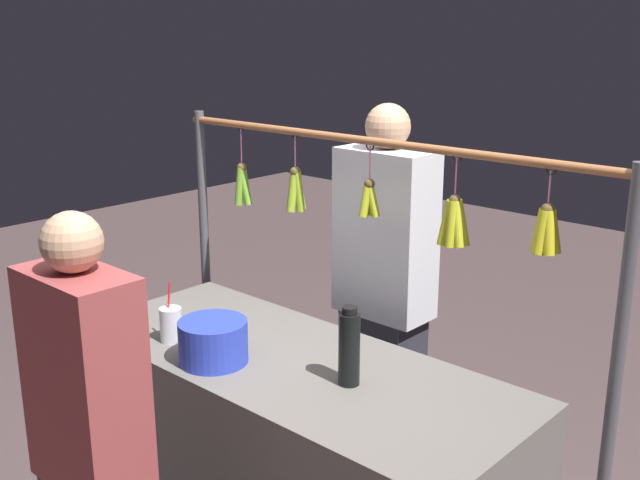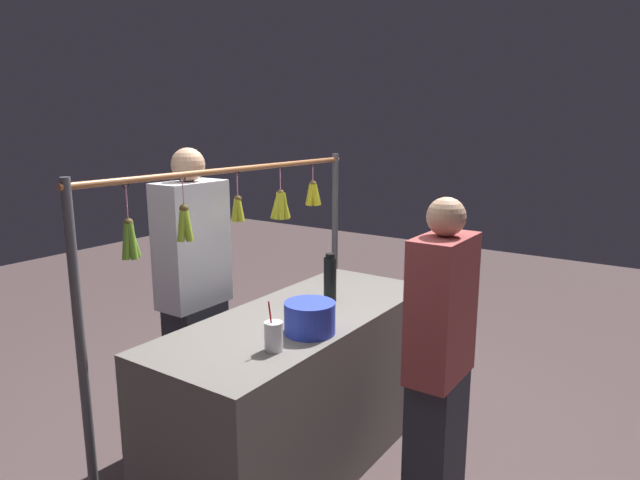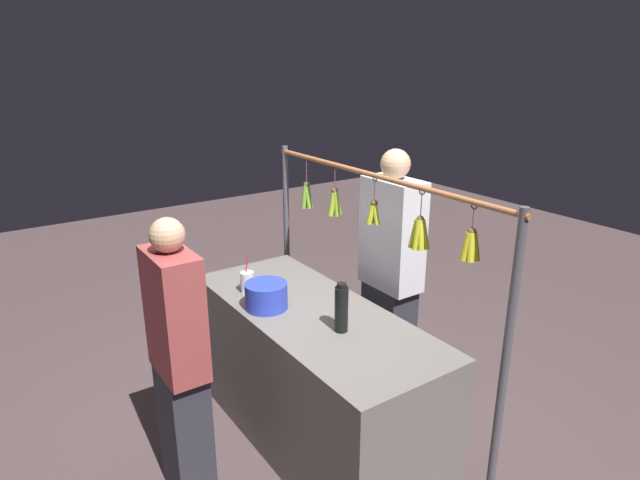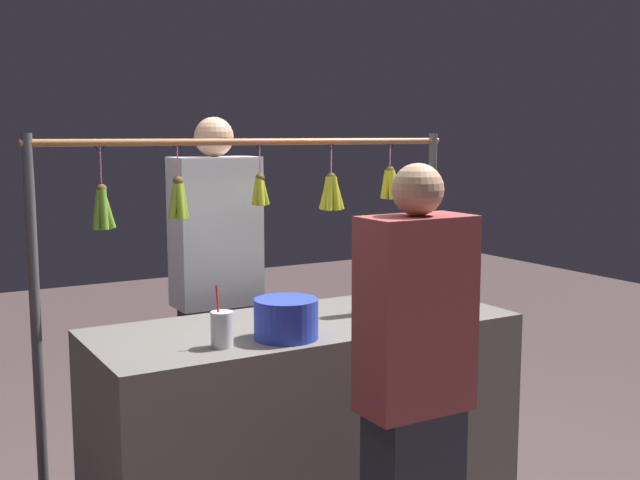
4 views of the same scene
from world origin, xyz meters
name	(u,v)px [view 1 (image 1 of 4)]	position (x,y,z in m)	size (l,w,h in m)	color
market_counter	(293,465)	(0.00, 0.00, 0.45)	(1.84, 0.74, 0.89)	#66605B
display_rack	(371,259)	(-0.02, -0.44, 1.19)	(2.13, 0.12, 1.70)	#4C4C51
water_bottle	(349,347)	(-0.29, 0.01, 1.03)	(0.08, 0.08, 0.28)	black
blue_bucket	(213,342)	(0.20, 0.21, 0.97)	(0.26, 0.26, 0.16)	blue
drink_cup	(171,324)	(0.47, 0.19, 0.96)	(0.09, 0.09, 0.24)	silver
vendor_person	(384,306)	(0.11, -0.71, 0.88)	(0.42, 0.23, 1.78)	#2D2D38
customer_person	(93,472)	(0.03, 0.82, 0.79)	(0.38, 0.21, 1.61)	#2D2D38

